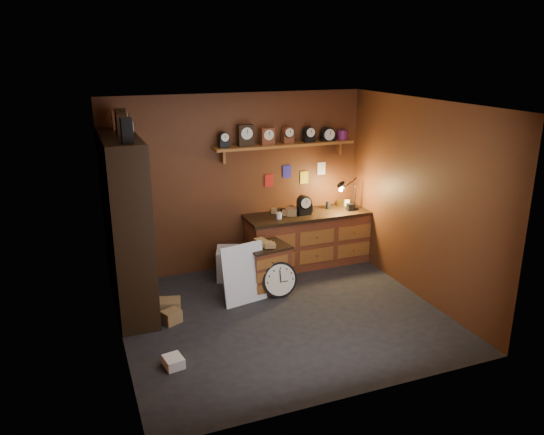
{
  "coord_description": "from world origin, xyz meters",
  "views": [
    {
      "loc": [
        -2.36,
        -5.69,
        3.3
      ],
      "look_at": [
        -0.01,
        0.35,
        1.24
      ],
      "focal_mm": 35.0,
      "sensor_mm": 36.0,
      "label": 1
    }
  ],
  "objects": [
    {
      "name": "workbench",
      "position": [
        1.05,
        1.47,
        0.47
      ],
      "size": [
        2.02,
        0.66,
        1.36
      ],
      "color": "brown",
      "rests_on": "ground"
    },
    {
      "name": "floor_box_c",
      "position": [
        -1.38,
        0.34,
        0.08
      ],
      "size": [
        0.28,
        0.26,
        0.17
      ],
      "primitive_type": "cube",
      "rotation": [
        0.0,
        0.0,
        0.42
      ],
      "color": "olive",
      "rests_on": "ground"
    },
    {
      "name": "floor_box_a",
      "position": [
        -1.35,
        0.63,
        0.09
      ],
      "size": [
        0.34,
        0.31,
        0.18
      ],
      "primitive_type": "cube",
      "rotation": [
        0.0,
        0.0,
        -0.26
      ],
      "color": "olive",
      "rests_on": "ground"
    },
    {
      "name": "room_shell",
      "position": [
        0.04,
        0.11,
        1.72
      ],
      "size": [
        4.02,
        3.62,
        2.71
      ],
      "color": "#552B14",
      "rests_on": "ground"
    },
    {
      "name": "floor_box_b",
      "position": [
        -1.54,
        -0.63,
        0.06
      ],
      "size": [
        0.23,
        0.26,
        0.12
      ],
      "primitive_type": "cube",
      "rotation": [
        0.0,
        0.0,
        0.17
      ],
      "color": "white",
      "rests_on": "ground"
    },
    {
      "name": "shelving_unit",
      "position": [
        -1.79,
        0.98,
        1.25
      ],
      "size": [
        0.47,
        1.6,
        2.58
      ],
      "color": "black",
      "rests_on": "ground"
    },
    {
      "name": "floor",
      "position": [
        0.0,
        0.0,
        0.0
      ],
      "size": [
        4.0,
        4.0,
        0.0
      ],
      "primitive_type": "plane",
      "color": "black",
      "rests_on": "ground"
    },
    {
      "name": "big_round_clock",
      "position": [
        0.18,
        0.55,
        0.25
      ],
      "size": [
        0.5,
        0.17,
        0.5
      ],
      "color": "black",
      "rests_on": "ground"
    },
    {
      "name": "low_cabinet",
      "position": [
        0.09,
        0.81,
        0.37
      ],
      "size": [
        0.67,
        0.6,
        0.77
      ],
      "rotation": [
        0.0,
        0.0,
        0.18
      ],
      "color": "brown",
      "rests_on": "ground"
    },
    {
      "name": "mini_fridge",
      "position": [
        -0.25,
        1.39,
        0.23
      ],
      "size": [
        0.56,
        0.58,
        0.46
      ],
      "rotation": [
        0.0,
        0.0,
        -0.33
      ],
      "color": "silver",
      "rests_on": "ground"
    },
    {
      "name": "white_panel",
      "position": [
        -0.33,
        0.57,
        0.0
      ],
      "size": [
        0.65,
        0.29,
        0.83
      ],
      "primitive_type": "cube",
      "rotation": [
        -0.17,
        0.0,
        0.2
      ],
      "color": "silver",
      "rests_on": "ground"
    }
  ]
}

